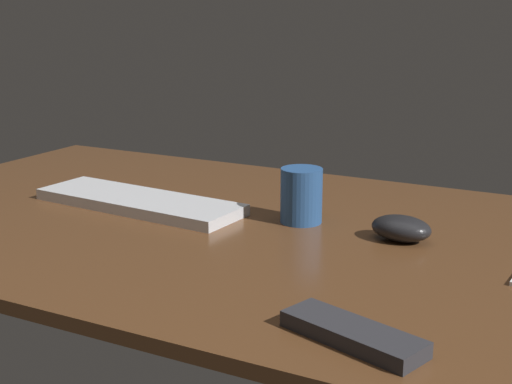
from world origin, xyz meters
The scene contains 5 objects.
desk centered at (0.00, 0.00, 1.00)cm, with size 140.00×84.00×2.00cm, color brown.
keyboard centered at (-19.01, 1.24, 2.99)cm, with size 40.46×12.55×1.99cm, color silver.
computer_mouse centered at (29.36, 4.89, 3.99)cm, with size 9.70×6.72×3.99cm, color black.
tv_remote centered at (35.24, -32.31, 2.96)cm, with size 17.01×5.56×1.91cm, color #2D2D33.
coffee_mug centered at (11.29, 6.53, 6.71)cm, with size 7.13×7.13×9.42cm, color #28518C.
Camera 1 is at (60.44, -103.00, 38.65)cm, focal length 51.22 mm.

